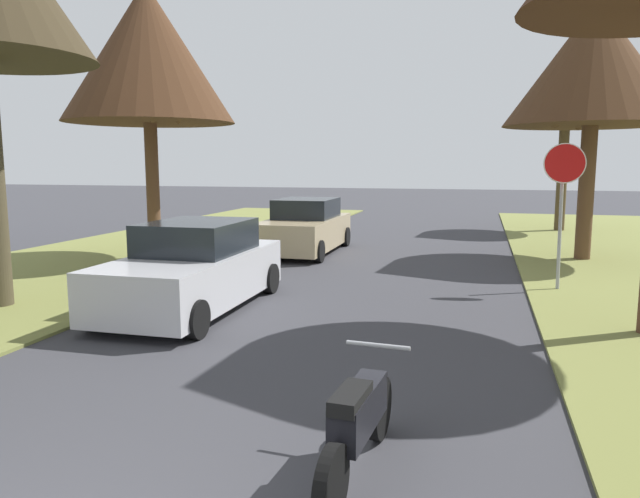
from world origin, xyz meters
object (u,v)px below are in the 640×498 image
object	(u,v)px
street_tree_right_mid_b	(594,65)
parked_sedan_silver	(194,269)
street_tree_right_far	(567,85)
parked_motorcycle	(358,422)
street_tree_left_mid_b	(147,54)
stop_sign_far	(563,184)
parked_sedan_tan	(305,228)

from	to	relation	value
street_tree_right_mid_b	parked_sedan_silver	world-z (taller)	street_tree_right_mid_b
street_tree_right_far	parked_motorcycle	xyz separation A→B (m)	(-3.90, -19.87, -5.04)
street_tree_left_mid_b	parked_motorcycle	xyz separation A→B (m)	(7.62, -9.72, -4.95)
street_tree_left_mid_b	stop_sign_far	bearing A→B (deg)	-8.20
street_tree_right_far	parked_sedan_silver	bearing A→B (deg)	-117.91
street_tree_right_far	parked_sedan_tan	size ratio (longest dim) A/B	1.56
stop_sign_far	parked_sedan_silver	size ratio (longest dim) A/B	0.67
parked_sedan_silver	street_tree_right_far	bearing A→B (deg)	62.09
street_tree_right_mid_b	parked_motorcycle	bearing A→B (deg)	-106.09
parked_sedan_silver	parked_motorcycle	world-z (taller)	parked_sedan_silver
street_tree_right_mid_b	parked_sedan_tan	world-z (taller)	street_tree_right_mid_b
street_tree_right_far	parked_sedan_silver	world-z (taller)	street_tree_right_far
street_tree_right_far	street_tree_left_mid_b	world-z (taller)	street_tree_left_mid_b
street_tree_right_mid_b	street_tree_left_mid_b	xyz separation A→B (m)	(-11.25, -2.87, 0.29)
street_tree_right_far	stop_sign_far	bearing A→B (deg)	-96.81
street_tree_right_far	parked_sedan_silver	xyz separation A→B (m)	(-7.91, -14.93, -4.80)
parked_motorcycle	parked_sedan_tan	bearing A→B (deg)	108.51
street_tree_right_mid_b	parked_sedan_silver	xyz separation A→B (m)	(-7.64, -7.66, -4.42)
street_tree_right_far	parked_sedan_tan	distance (m)	12.11
street_tree_right_mid_b	parked_motorcycle	xyz separation A→B (m)	(-3.63, -12.60, -4.66)
parked_motorcycle	street_tree_right_mid_b	bearing A→B (deg)	73.91
street_tree_left_mid_b	parked_motorcycle	bearing A→B (deg)	-51.92
parked_sedan_silver	street_tree_right_mid_b	bearing A→B (deg)	45.06
stop_sign_far	street_tree_left_mid_b	xyz separation A→B (m)	(-10.13, 1.46, 3.24)
street_tree_right_mid_b	street_tree_left_mid_b	bearing A→B (deg)	-165.68
street_tree_right_mid_b	street_tree_left_mid_b	world-z (taller)	street_tree_left_mid_b
street_tree_right_far	parked_motorcycle	world-z (taller)	street_tree_right_far
parked_sedan_silver	stop_sign_far	bearing A→B (deg)	27.00
street_tree_right_mid_b	parked_sedan_tan	distance (m)	8.88
parked_sedan_silver	parked_sedan_tan	xyz separation A→B (m)	(-0.04, 7.15, 0.00)
stop_sign_far	parked_sedan_tan	xyz separation A→B (m)	(-6.56, 3.82, -1.47)
parked_sedan_silver	parked_sedan_tan	distance (m)	7.15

